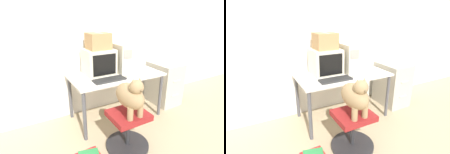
{
  "view_description": "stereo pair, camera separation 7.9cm",
  "coord_description": "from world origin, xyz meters",
  "views": [
    {
      "loc": [
        -1.31,
        -1.85,
        1.62
      ],
      "look_at": [
        -0.23,
        0.08,
        0.83
      ],
      "focal_mm": 28.0,
      "sensor_mm": 36.0,
      "label": 1
    },
    {
      "loc": [
        -1.24,
        -1.89,
        1.62
      ],
      "look_at": [
        -0.23,
        0.08,
        0.83
      ],
      "focal_mm": 28.0,
      "sensor_mm": 36.0,
      "label": 2
    }
  ],
  "objects": [
    {
      "name": "filing_cabinet",
      "position": [
        1.06,
        0.38,
        0.39
      ],
      "size": [
        0.44,
        0.6,
        0.78
      ],
      "color": "#B7B2A3",
      "rests_on": "ground_plane"
    },
    {
      "name": "wall_back",
      "position": [
        0.0,
        0.81,
        1.3
      ],
      "size": [
        8.0,
        0.05,
        2.6
      ],
      "color": "white",
      "rests_on": "ground_plane"
    },
    {
      "name": "crt_monitor",
      "position": [
        -0.23,
        0.5,
        0.94
      ],
      "size": [
        0.44,
        0.41,
        0.39
      ],
      "color": "beige",
      "rests_on": "desk"
    },
    {
      "name": "keyboard",
      "position": [
        -0.23,
        0.17,
        0.76
      ],
      "size": [
        0.47,
        0.18,
        0.03
      ],
      "color": "#2D2D2D",
      "rests_on": "desk"
    },
    {
      "name": "office_chair",
      "position": [
        -0.24,
        -0.33,
        0.25
      ],
      "size": [
        0.55,
        0.55,
        0.5
      ],
      "color": "#262628",
      "rests_on": "ground_plane"
    },
    {
      "name": "desk",
      "position": [
        0.0,
        0.37,
        0.66
      ],
      "size": [
        1.42,
        0.74,
        0.75
      ],
      "color": "silver",
      "rests_on": "ground_plane"
    },
    {
      "name": "dog",
      "position": [
        -0.24,
        -0.37,
        0.74
      ],
      "size": [
        0.25,
        0.46,
        0.49
      ],
      "color": "#9E7F56",
      "rests_on": "office_chair"
    },
    {
      "name": "computer_mouse",
      "position": [
        0.07,
        0.17,
        0.77
      ],
      "size": [
        0.06,
        0.04,
        0.04
      ],
      "color": "beige",
      "rests_on": "desk"
    },
    {
      "name": "cardboard_box",
      "position": [
        -0.23,
        0.5,
        1.25
      ],
      "size": [
        0.32,
        0.3,
        0.24
      ],
      "color": "#A87F51",
      "rests_on": "crt_monitor"
    },
    {
      "name": "pc_tower",
      "position": [
        0.12,
        0.48,
        0.98
      ],
      "size": [
        0.19,
        0.51,
        0.45
      ],
      "color": "beige",
      "rests_on": "desk"
    },
    {
      "name": "ground_plane",
      "position": [
        0.0,
        0.0,
        0.0
      ],
      "size": [
        12.0,
        12.0,
        0.0
      ],
      "primitive_type": "plane",
      "color": "tan"
    }
  ]
}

